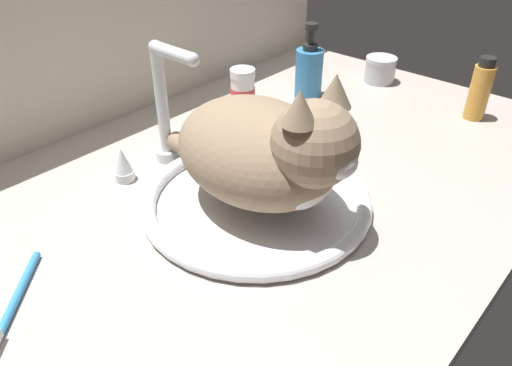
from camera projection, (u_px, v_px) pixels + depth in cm
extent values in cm
cube|color=#ADA399|center=(261.00, 190.00, 80.58)|extent=(122.81, 74.50, 3.00)
cube|color=beige|center=(105.00, 24.00, 91.01)|extent=(122.81, 2.40, 42.54)
torus|color=white|center=(256.00, 199.00, 74.04)|extent=(34.55, 34.55, 2.30)
cylinder|color=white|center=(256.00, 203.00, 74.51)|extent=(31.10, 31.10, 0.60)
cylinder|color=silver|center=(168.00, 154.00, 85.61)|extent=(4.00, 4.00, 1.87)
cylinder|color=silver|center=(162.00, 101.00, 80.13)|extent=(2.00, 2.00, 17.99)
sphere|color=silver|center=(155.00, 47.00, 75.16)|extent=(2.20, 2.20, 2.20)
cylinder|color=silver|center=(173.00, 53.00, 72.83)|extent=(2.00, 8.39, 2.00)
sphere|color=silver|center=(192.00, 60.00, 70.50)|extent=(2.10, 2.10, 2.10)
cylinder|color=silver|center=(125.00, 176.00, 80.10)|extent=(3.20, 3.20, 1.60)
cone|color=silver|center=(122.00, 160.00, 78.50)|extent=(2.88, 2.88, 4.22)
cylinder|color=silver|center=(205.00, 137.00, 91.26)|extent=(3.20, 3.20, 1.60)
cone|color=silver|center=(204.00, 123.00, 89.66)|extent=(2.88, 2.88, 4.22)
ellipsoid|color=#8C755B|center=(256.00, 151.00, 69.46)|extent=(20.21, 25.91, 14.30)
sphere|color=#8C755B|center=(315.00, 144.00, 60.89)|extent=(11.33, 11.33, 11.33)
cone|color=#8C755B|center=(335.00, 90.00, 59.57)|extent=(4.31, 4.31, 4.25)
cone|color=#8C755B|center=(300.00, 107.00, 55.48)|extent=(4.31, 4.31, 4.25)
ellipsoid|color=silver|center=(342.00, 164.00, 59.06)|extent=(4.88, 3.57, 3.63)
ellipsoid|color=silver|center=(304.00, 179.00, 64.76)|extent=(10.87, 7.44, 7.86)
cylinder|color=#8C755B|center=(194.00, 151.00, 80.64)|extent=(3.58, 10.57, 3.20)
cylinder|color=white|center=(243.00, 91.00, 103.65)|extent=(4.99, 4.99, 6.06)
cylinder|color=#D13838|center=(243.00, 93.00, 103.92)|extent=(5.14, 5.14, 2.42)
cylinder|color=white|center=(243.00, 73.00, 101.51)|extent=(5.24, 5.24, 1.70)
cylinder|color=#B2B5BA|center=(380.00, 72.00, 114.57)|extent=(6.95, 6.95, 4.83)
cylinder|color=silver|center=(382.00, 60.00, 112.96)|extent=(7.09, 7.09, 1.00)
cylinder|color=gold|center=(479.00, 93.00, 96.75)|extent=(4.01, 4.01, 10.78)
cylinder|color=black|center=(488.00, 62.00, 93.28)|extent=(3.01, 3.01, 1.80)
cylinder|color=teal|center=(309.00, 74.00, 105.71)|extent=(5.84, 5.84, 10.45)
cylinder|color=black|center=(310.00, 47.00, 102.49)|extent=(3.21, 3.21, 1.20)
cylinder|color=black|center=(311.00, 37.00, 101.30)|extent=(1.17, 1.17, 3.13)
cylinder|color=black|center=(312.00, 26.00, 100.10)|extent=(2.63, 2.63, 1.20)
cylinder|color=#338CD1|center=(19.00, 291.00, 59.12)|extent=(10.11, 10.08, 1.00)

